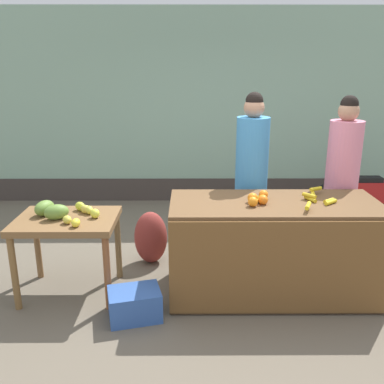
{
  "coord_description": "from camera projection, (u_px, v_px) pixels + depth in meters",
  "views": [
    {
      "loc": [
        -0.31,
        -3.64,
        2.12
      ],
      "look_at": [
        -0.29,
        0.15,
        0.96
      ],
      "focal_mm": 39.42,
      "sensor_mm": 36.0,
      "label": 1
    }
  ],
  "objects": [
    {
      "name": "ground_plane",
      "position": [
        222.0,
        291.0,
        4.1
      ],
      "size": [
        24.0,
        24.0,
        0.0
      ],
      "primitive_type": "plane",
      "color": "#665B4C"
    },
    {
      "name": "market_wall_back",
      "position": [
        210.0,
        110.0,
        6.53
      ],
      "size": [
        8.43,
        0.23,
        2.93
      ],
      "color": "#8CB299",
      "rests_on": "ground"
    },
    {
      "name": "fruit_stall_counter",
      "position": [
        273.0,
        248.0,
        3.96
      ],
      "size": [
        1.92,
        0.83,
        0.91
      ],
      "color": "brown",
      "rests_on": "ground"
    },
    {
      "name": "side_table_wooden",
      "position": [
        67.0,
        229.0,
        3.91
      ],
      "size": [
        0.92,
        0.69,
        0.76
      ],
      "color": "brown",
      "rests_on": "ground"
    },
    {
      "name": "banana_bunch_pile",
      "position": [
        303.0,
        199.0,
        3.84
      ],
      "size": [
        0.79,
        0.63,
        0.07
      ],
      "color": "gold",
      "rests_on": "fruit_stall_counter"
    },
    {
      "name": "orange_pile",
      "position": [
        259.0,
        199.0,
        3.79
      ],
      "size": [
        0.22,
        0.3,
        0.09
      ],
      "color": "orange",
      "rests_on": "fruit_stall_counter"
    },
    {
      "name": "mango_papaya_pile",
      "position": [
        60.0,
        211.0,
        3.87
      ],
      "size": [
        0.66,
        0.53,
        0.14
      ],
      "color": "gold",
      "rests_on": "side_table_wooden"
    },
    {
      "name": "vendor_woman_blue_shirt",
      "position": [
        251.0,
        181.0,
        4.46
      ],
      "size": [
        0.34,
        0.34,
        1.85
      ],
      "color": "#33333D",
      "rests_on": "ground"
    },
    {
      "name": "vendor_woman_pink_shirt",
      "position": [
        341.0,
        183.0,
        4.42
      ],
      "size": [
        0.34,
        0.34,
        1.82
      ],
      "color": "#33333D",
      "rests_on": "ground"
    },
    {
      "name": "parked_motorcycle",
      "position": [
        369.0,
        199.0,
        5.59
      ],
      "size": [
        1.6,
        0.18,
        0.88
      ],
      "color": "black",
      "rests_on": "ground"
    },
    {
      "name": "produce_crate",
      "position": [
        135.0,
        304.0,
        3.64
      ],
      "size": [
        0.5,
        0.42,
        0.26
      ],
      "primitive_type": "cube",
      "rotation": [
        0.0,
        0.0,
        0.24
      ],
      "color": "#3359A5",
      "rests_on": "ground"
    },
    {
      "name": "produce_sack",
      "position": [
        151.0,
        237.0,
        4.62
      ],
      "size": [
        0.39,
        0.34,
        0.59
      ],
      "primitive_type": "ellipsoid",
      "rotation": [
        0.0,
        0.0,
        0.11
      ],
      "color": "maroon",
      "rests_on": "ground"
    }
  ]
}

